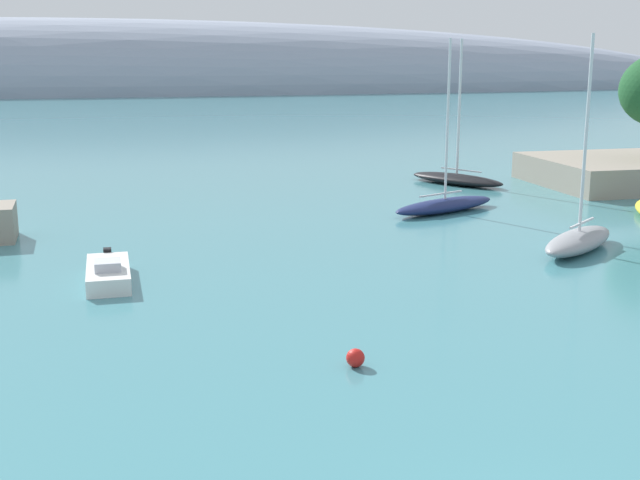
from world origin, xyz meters
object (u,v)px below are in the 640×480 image
Objects in this scene: motorboat_white_outer at (108,273)px; mooring_buoy_red at (355,358)px; sailboat_black_outer_mooring at (457,177)px; sailboat_navy_near_shore at (445,204)px; sailboat_grey_end_of_line at (579,239)px.

mooring_buoy_red is at bearing 31.65° from motorboat_white_outer.
motorboat_white_outer reaches higher than mooring_buoy_red.
sailboat_black_outer_mooring reaches higher than mooring_buoy_red.
motorboat_white_outer is 14.11m from mooring_buoy_red.
sailboat_grey_end_of_line is (2.52, -11.21, 0.10)m from sailboat_navy_near_shore.
sailboat_navy_near_shore is 26.60m from mooring_buoy_red.
motorboat_white_outer is (-22.59, -0.37, -0.19)m from sailboat_grey_end_of_line.
sailboat_navy_near_shore is at bearing 119.20° from motorboat_white_outer.
sailboat_black_outer_mooring reaches higher than sailboat_navy_near_shore.
sailboat_black_outer_mooring is at bearing 62.43° from mooring_buoy_red.
sailboat_navy_near_shore is 23.16m from motorboat_white_outer.
sailboat_grey_end_of_line reaches higher than sailboat_navy_near_shore.
mooring_buoy_red is (-17.53, -33.56, -0.21)m from sailboat_black_outer_mooring.
sailboat_grey_end_of_line is at bearing -101.26° from sailboat_navy_near_shore.
mooring_buoy_red is at bearing 120.68° from sailboat_black_outer_mooring.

